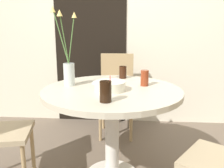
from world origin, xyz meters
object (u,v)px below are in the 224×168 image
Objects in this scene: birthday_cake at (110,86)px; side_plate at (102,82)px; drink_glass_0 at (145,78)px; flower_vase at (68,63)px; chair_far_back at (117,89)px; drink_glass_1 at (106,92)px; drink_glass_2 at (123,72)px.

birthday_cake is 0.26m from side_plate.
side_plate is 0.37m from drink_glass_0.
flower_vase is (-0.36, 0.13, 0.15)m from birthday_cake.
drink_glass_0 is at bearing 32.91° from birthday_cake.
birthday_cake is at bearing -20.76° from flower_vase.
flower_vase is (-0.35, -0.83, 0.42)m from chair_far_back.
drink_glass_0 is at bearing 59.38° from drink_glass_1.
birthday_cake is 0.46m from drink_glass_2.
drink_glass_1 is at bearing -96.69° from drink_glass_2.
drink_glass_2 is at bearing 50.27° from side_plate.
flower_vase is at bearing -176.41° from drink_glass_0.
birthday_cake is at bearing 88.96° from drink_glass_1.
drink_glass_1 is 1.22× the size of drink_glass_2.
chair_far_back is 0.76m from side_plate.
drink_glass_1 reaches higher than birthday_cake.
flower_vase is at bearing -144.06° from drink_glass_2.
flower_vase reaches higher than drink_glass_0.
drink_glass_1 is (-0.27, -0.46, 0.00)m from drink_glass_0.
drink_glass_2 is (0.09, -0.51, 0.30)m from chair_far_back.
drink_glass_0 is 0.54m from drink_glass_1.
side_plate is 1.48× the size of drink_glass_2.
flower_vase is 0.64m from drink_glass_0.
drink_glass_1 is at bearing -50.42° from flower_vase.
chair_far_back is 0.89m from drink_glass_0.
side_plate is at bearing 168.63° from drink_glass_0.
drink_glass_1 is 0.75m from drink_glass_2.
side_plate is (-0.08, -0.72, 0.25)m from chair_far_back.
chair_far_back is 1.29m from drink_glass_1.
chair_far_back is 1.00m from flower_vase.
drink_glass_2 is at bearing 83.31° from drink_glass_1.
drink_glass_0 is at bearing -71.92° from chair_far_back.
drink_glass_2 is at bearing 123.97° from drink_glass_0.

